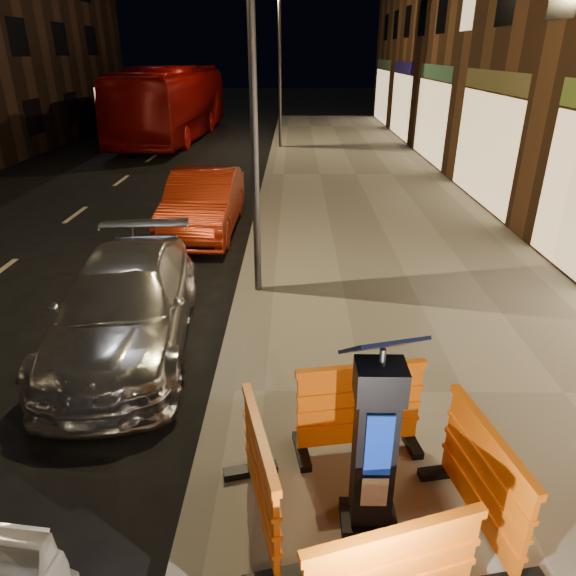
{
  "coord_description": "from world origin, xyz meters",
  "views": [
    {
      "loc": [
        0.88,
        -5.26,
        4.0
      ],
      "look_at": [
        0.8,
        1.0,
        1.1
      ],
      "focal_mm": 32.0,
      "sensor_mm": 36.0,
      "label": 1
    }
  ],
  "objects_px": {
    "barrier_back": "(359,408)",
    "car_red": "(206,231)",
    "barrier_bldgside": "(483,480)",
    "parking_kiosk": "(375,441)",
    "bus_doubledecker": "(176,139)",
    "barrier_kerbside": "(261,478)",
    "car_silver": "(132,344)"
  },
  "relations": [
    {
      "from": "parking_kiosk",
      "to": "barrier_bldgside",
      "type": "xyz_separation_m",
      "value": [
        0.95,
        0.0,
        -0.41
      ]
    },
    {
      "from": "parking_kiosk",
      "to": "car_red",
      "type": "distance_m",
      "value": 9.15
    },
    {
      "from": "barrier_bldgside",
      "to": "bus_doubledecker",
      "type": "bearing_deg",
      "value": 7.75
    },
    {
      "from": "barrier_bldgside",
      "to": "car_silver",
      "type": "height_order",
      "value": "barrier_bldgside"
    },
    {
      "from": "car_silver",
      "to": "barrier_bldgside",
      "type": "bearing_deg",
      "value": -45.31
    },
    {
      "from": "barrier_bldgside",
      "to": "parking_kiosk",
      "type": "bearing_deg",
      "value": 79.6
    },
    {
      "from": "barrier_kerbside",
      "to": "barrier_bldgside",
      "type": "height_order",
      "value": "same"
    },
    {
      "from": "barrier_back",
      "to": "barrier_kerbside",
      "type": "distance_m",
      "value": 1.34
    },
    {
      "from": "parking_kiosk",
      "to": "car_silver",
      "type": "distance_m",
      "value": 4.67
    },
    {
      "from": "barrier_kerbside",
      "to": "car_silver",
      "type": "xyz_separation_m",
      "value": [
        -2.16,
        3.31,
        -0.67
      ]
    },
    {
      "from": "barrier_back",
      "to": "barrier_bldgside",
      "type": "distance_m",
      "value": 1.34
    },
    {
      "from": "parking_kiosk",
      "to": "barrier_bldgside",
      "type": "distance_m",
      "value": 1.04
    },
    {
      "from": "barrier_back",
      "to": "barrier_kerbside",
      "type": "xyz_separation_m",
      "value": [
        -0.95,
        -0.95,
        0.0
      ]
    },
    {
      "from": "barrier_back",
      "to": "car_red",
      "type": "bearing_deg",
      "value": 100.88
    },
    {
      "from": "barrier_kerbside",
      "to": "car_red",
      "type": "distance_m",
      "value": 8.86
    },
    {
      "from": "parking_kiosk",
      "to": "barrier_kerbside",
      "type": "distance_m",
      "value": 1.04
    },
    {
      "from": "car_silver",
      "to": "car_red",
      "type": "distance_m",
      "value": 5.33
    },
    {
      "from": "barrier_bldgside",
      "to": "barrier_kerbside",
      "type": "bearing_deg",
      "value": 79.6
    },
    {
      "from": "car_silver",
      "to": "bus_doubledecker",
      "type": "distance_m",
      "value": 20.08
    },
    {
      "from": "car_red",
      "to": "bus_doubledecker",
      "type": "height_order",
      "value": "bus_doubledecker"
    },
    {
      "from": "parking_kiosk",
      "to": "barrier_back",
      "type": "bearing_deg",
      "value": 77.6
    },
    {
      "from": "parking_kiosk",
      "to": "bus_doubledecker",
      "type": "distance_m",
      "value": 24.03
    },
    {
      "from": "barrier_back",
      "to": "car_red",
      "type": "xyz_separation_m",
      "value": [
        -2.84,
        7.68,
        -0.67
      ]
    },
    {
      "from": "barrier_back",
      "to": "barrier_kerbside",
      "type": "bearing_deg",
      "value": -144.4
    },
    {
      "from": "barrier_bldgside",
      "to": "bus_doubledecker",
      "type": "relative_size",
      "value": 0.11
    },
    {
      "from": "parking_kiosk",
      "to": "barrier_kerbside",
      "type": "bearing_deg",
      "value": 167.6
    },
    {
      "from": "barrier_back",
      "to": "bus_doubledecker",
      "type": "relative_size",
      "value": 0.11
    },
    {
      "from": "barrier_back",
      "to": "car_red",
      "type": "height_order",
      "value": "barrier_back"
    },
    {
      "from": "car_silver",
      "to": "car_red",
      "type": "relative_size",
      "value": 1.04
    },
    {
      "from": "bus_doubledecker",
      "to": "barrier_back",
      "type": "bearing_deg",
      "value": -70.87
    },
    {
      "from": "parking_kiosk",
      "to": "car_red",
      "type": "xyz_separation_m",
      "value": [
        -2.84,
        8.63,
        -1.08
      ]
    },
    {
      "from": "barrier_bldgside",
      "to": "car_silver",
      "type": "relative_size",
      "value": 0.3
    }
  ]
}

